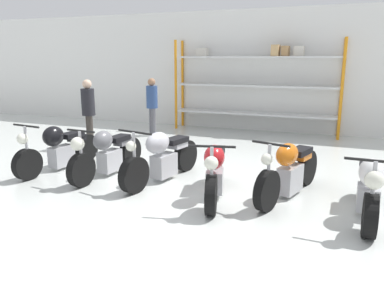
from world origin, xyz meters
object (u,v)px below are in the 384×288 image
(motorcycle_black, at_px, (59,148))
(person_near_rack, at_px, (152,102))
(motorcycle_grey, at_px, (107,153))
(motorcycle_red, at_px, (215,171))
(motorcycle_white, at_px, (369,187))
(person_browsing, at_px, (88,108))
(shelving_rack, at_px, (256,82))
(motorcycle_silver, at_px, (162,157))
(motorcycle_orange, at_px, (289,170))

(motorcycle_black, relative_size, person_near_rack, 1.28)
(motorcycle_black, xyz_separation_m, motorcycle_grey, (1.12, 0.00, -0.00))
(motorcycle_black, bearing_deg, motorcycle_red, 90.86)
(motorcycle_white, height_order, person_browsing, person_browsing)
(person_browsing, bearing_deg, person_near_rack, -159.59)
(motorcycle_black, distance_m, person_browsing, 1.94)
(shelving_rack, distance_m, motorcycle_silver, 5.31)
(motorcycle_red, bearing_deg, shelving_rack, 171.89)
(shelving_rack, xyz_separation_m, person_browsing, (-3.38, -3.48, -0.52))
(person_browsing, bearing_deg, shelving_rack, 177.15)
(motorcycle_black, xyz_separation_m, motorcycle_white, (5.59, -0.34, 0.00))
(motorcycle_black, bearing_deg, person_near_rack, -175.83)
(motorcycle_black, xyz_separation_m, motorcycle_silver, (2.23, 0.09, 0.01))
(motorcycle_grey, relative_size, person_browsing, 1.23)
(shelving_rack, relative_size, motorcycle_grey, 2.37)
(motorcycle_grey, height_order, person_browsing, person_browsing)
(shelving_rack, height_order, person_near_rack, shelving_rack)
(shelving_rack, bearing_deg, motorcycle_grey, -108.15)
(motorcycle_grey, bearing_deg, motorcycle_orange, 96.52)
(shelving_rack, height_order, motorcycle_silver, shelving_rack)
(motorcycle_red, bearing_deg, motorcycle_orange, 99.93)
(shelving_rack, distance_m, person_browsing, 4.88)
(motorcycle_grey, xyz_separation_m, motorcycle_orange, (3.34, 0.09, 0.00))
(motorcycle_orange, xyz_separation_m, motorcycle_white, (1.13, -0.43, 0.00))
(motorcycle_silver, bearing_deg, motorcycle_white, 95.04)
(motorcycle_silver, height_order, person_near_rack, person_near_rack)
(shelving_rack, xyz_separation_m, motorcycle_red, (0.52, -5.64, -1.07))
(person_near_rack, bearing_deg, motorcycle_grey, 58.64)
(motorcycle_black, height_order, motorcycle_silver, motorcycle_silver)
(motorcycle_red, height_order, person_near_rack, person_near_rack)
(motorcycle_grey, height_order, motorcycle_white, motorcycle_grey)
(motorcycle_orange, relative_size, motorcycle_white, 1.06)
(motorcycle_grey, relative_size, motorcycle_silver, 0.98)
(shelving_rack, distance_m, motorcycle_orange, 5.52)
(motorcycle_orange, height_order, person_near_rack, person_near_rack)
(motorcycle_black, relative_size, motorcycle_white, 1.08)
(motorcycle_black, bearing_deg, motorcycle_orange, 98.51)
(motorcycle_red, distance_m, motorcycle_orange, 1.20)
(motorcycle_grey, xyz_separation_m, motorcycle_red, (2.25, -0.38, 0.01))
(person_near_rack, bearing_deg, motorcycle_silver, 73.93)
(motorcycle_grey, relative_size, motorcycle_white, 1.06)
(motorcycle_black, relative_size, motorcycle_grey, 1.01)
(motorcycle_grey, height_order, motorcycle_orange, motorcycle_orange)
(motorcycle_silver, bearing_deg, motorcycle_orange, 102.40)
(shelving_rack, distance_m, motorcycle_red, 5.76)
(person_browsing, height_order, person_near_rack, person_browsing)
(motorcycle_grey, distance_m, person_browsing, 2.50)
(motorcycle_orange, distance_m, motorcycle_white, 1.21)
(motorcycle_white, xyz_separation_m, person_near_rack, (-5.39, 4.06, 0.52))
(motorcycle_black, relative_size, motorcycle_red, 1.09)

